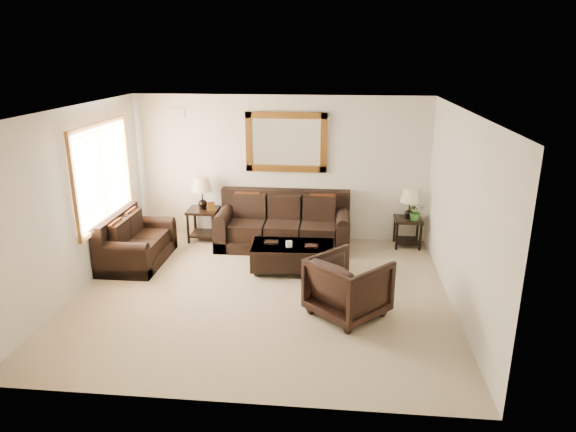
# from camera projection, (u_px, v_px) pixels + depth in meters

# --- Properties ---
(room) EXTENTS (5.51, 5.01, 2.71)m
(room) POSITION_uv_depth(u_px,v_px,m) (260.00, 207.00, 7.23)
(room) COLOR tan
(room) RESTS_ON ground
(window) EXTENTS (0.07, 1.96, 1.66)m
(window) POSITION_uv_depth(u_px,v_px,m) (103.00, 174.00, 8.28)
(window) COLOR white
(window) RESTS_ON room
(mirror) EXTENTS (1.50, 0.06, 1.10)m
(mirror) POSITION_uv_depth(u_px,v_px,m) (286.00, 142.00, 9.40)
(mirror) COLOR #523110
(mirror) RESTS_ON room
(air_vent) EXTENTS (0.25, 0.02, 0.18)m
(air_vent) POSITION_uv_depth(u_px,v_px,m) (178.00, 113.00, 9.45)
(air_vent) COLOR #999999
(air_vent) RESTS_ON room
(sofa) EXTENTS (2.41, 1.04, 0.99)m
(sofa) POSITION_uv_depth(u_px,v_px,m) (284.00, 227.00, 9.44)
(sofa) COLOR black
(sofa) RESTS_ON room
(loveseat) EXTENTS (0.90, 1.52, 0.85)m
(loveseat) POSITION_uv_depth(u_px,v_px,m) (134.00, 245.00, 8.70)
(loveseat) COLOR black
(loveseat) RESTS_ON room
(end_table_left) EXTENTS (0.56, 0.56, 1.23)m
(end_table_left) POSITION_uv_depth(u_px,v_px,m) (203.00, 199.00, 9.60)
(end_table_left) COLOR black
(end_table_left) RESTS_ON room
(end_table_right) EXTENTS (0.49, 0.49, 1.08)m
(end_table_right) POSITION_uv_depth(u_px,v_px,m) (409.00, 209.00, 9.30)
(end_table_right) COLOR black
(end_table_right) RESTS_ON room
(coffee_table) EXTENTS (1.37, 0.77, 0.57)m
(coffee_table) POSITION_uv_depth(u_px,v_px,m) (293.00, 255.00, 8.35)
(coffee_table) COLOR black
(coffee_table) RESTS_ON room
(armchair) EXTENTS (1.22, 1.22, 0.92)m
(armchair) POSITION_uv_depth(u_px,v_px,m) (348.00, 284.00, 6.90)
(armchair) COLOR black
(armchair) RESTS_ON floor
(potted_plant) EXTENTS (0.36, 0.39, 0.25)m
(potted_plant) POSITION_uv_depth(u_px,v_px,m) (416.00, 213.00, 9.22)
(potted_plant) COLOR #27521C
(potted_plant) RESTS_ON end_table_right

